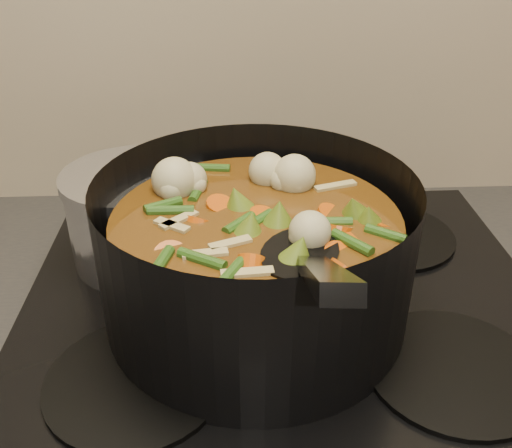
{
  "coord_description": "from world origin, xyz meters",
  "views": [
    {
      "loc": [
        -0.06,
        1.39,
        1.35
      ],
      "look_at": [
        -0.04,
        1.9,
        1.05
      ],
      "focal_mm": 40.0,
      "sensor_mm": 36.0,
      "label": 1
    }
  ],
  "objects": [
    {
      "name": "stovetop",
      "position": [
        0.0,
        1.93,
        0.92
      ],
      "size": [
        0.62,
        0.54,
        0.03
      ],
      "color": "black",
      "rests_on": "counter"
    },
    {
      "name": "stockpot",
      "position": [
        -0.04,
        1.9,
        1.01
      ],
      "size": [
        0.41,
        0.5,
        0.25
      ],
      "rotation": [
        0.0,
        0.0,
        -0.27
      ],
      "color": "black",
      "rests_on": "stovetop"
    },
    {
      "name": "saucepan",
      "position": [
        -0.18,
        2.03,
        0.99
      ],
      "size": [
        0.18,
        0.18,
        0.15
      ],
      "rotation": [
        0.0,
        0.0,
        0.16
      ],
      "color": "silver",
      "rests_on": "stovetop"
    }
  ]
}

